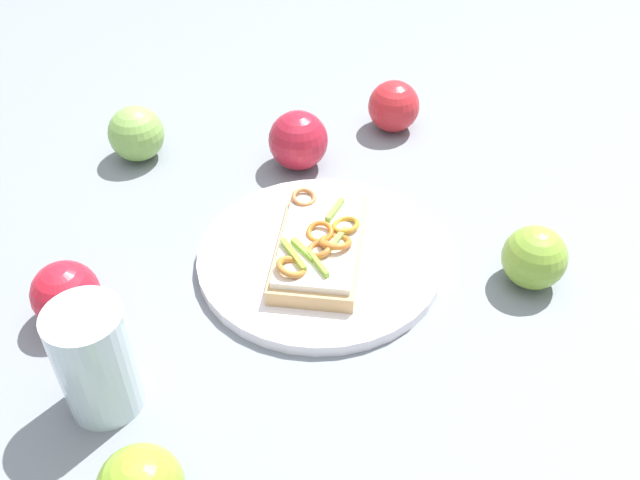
# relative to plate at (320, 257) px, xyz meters

# --- Properties ---
(ground_plane) EXTENTS (2.00, 2.00, 0.00)m
(ground_plane) POSITION_rel_plate_xyz_m (0.00, 0.00, -0.01)
(ground_plane) COLOR slate
(ground_plane) RESTS_ON ground
(plate) EXTENTS (0.30, 0.30, 0.02)m
(plate) POSITION_rel_plate_xyz_m (0.00, 0.00, 0.00)
(plate) COLOR white
(plate) RESTS_ON ground_plane
(sandwich) EXTENTS (0.12, 0.20, 0.05)m
(sandwich) POSITION_rel_plate_xyz_m (0.00, 0.00, 0.02)
(sandwich) COLOR tan
(sandwich) RESTS_ON plate
(apple_0) EXTENTS (0.10, 0.10, 0.07)m
(apple_0) POSITION_rel_plate_xyz_m (0.27, 0.10, 0.03)
(apple_0) COLOR red
(apple_0) RESTS_ON ground_plane
(apple_1) EXTENTS (0.10, 0.10, 0.07)m
(apple_1) POSITION_rel_plate_xyz_m (-0.25, 0.03, 0.03)
(apple_1) COLOR #7FA836
(apple_1) RESTS_ON ground_plane
(apple_2) EXTENTS (0.11, 0.11, 0.08)m
(apple_2) POSITION_rel_plate_xyz_m (0.27, -0.21, 0.03)
(apple_2) COLOR #7EAF4D
(apple_2) RESTS_ON ground_plane
(apple_4) EXTENTS (0.10, 0.10, 0.08)m
(apple_4) POSITION_rel_plate_xyz_m (-0.10, -0.30, 0.03)
(apple_4) COLOR red
(apple_4) RESTS_ON ground_plane
(apple_5) EXTENTS (0.10, 0.10, 0.08)m
(apple_5) POSITION_rel_plate_xyz_m (0.04, -0.20, 0.03)
(apple_5) COLOR #A61C2E
(apple_5) RESTS_ON ground_plane
(drinking_glass) EXTENTS (0.07, 0.07, 0.13)m
(drinking_glass) POSITION_rel_plate_xyz_m (0.21, 0.21, 0.06)
(drinking_glass) COLOR silver
(drinking_glass) RESTS_ON ground_plane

